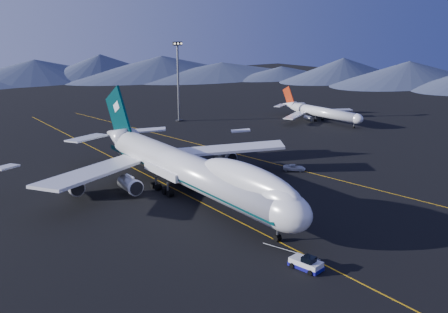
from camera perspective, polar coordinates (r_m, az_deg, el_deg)
ground at (r=101.44m, az=-3.99°, el=-4.57°), size 500.00×500.00×0.00m
taxiway_line_main at (r=101.44m, az=-3.99°, el=-4.56°), size 0.25×220.00×0.01m
taxiway_line_side at (r=126.28m, az=5.13°, el=-0.65°), size 28.08×198.09×0.01m
boeing_747 at (r=99.68m, az=-4.06°, el=-1.41°), size 59.62×72.43×19.37m
pushback_tug at (r=73.59m, az=9.34°, el=-12.06°), size 3.41×5.13×2.08m
second_jet at (r=181.95m, az=10.92°, el=5.03°), size 34.10×38.52×10.96m
service_van at (r=119.60m, az=8.04°, el=-1.27°), size 5.35×5.54×1.47m
floodlight_mast at (r=178.05m, az=-5.25°, el=8.52°), size 3.44×2.58×27.82m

